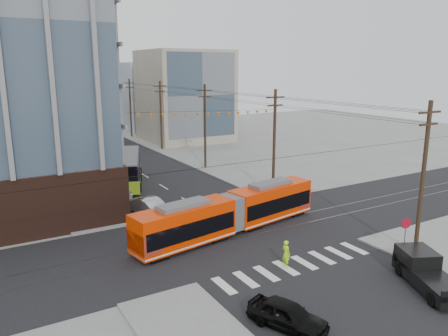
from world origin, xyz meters
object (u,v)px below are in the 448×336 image
at_px(streetcar, 231,213).
at_px(black_sedan, 288,315).
at_px(city_bus, 128,169).
at_px(pickup_truck, 430,275).

relative_size(streetcar, black_sedan, 4.04).
height_order(city_bus, pickup_truck, city_bus).
height_order(streetcar, black_sedan, streetcar).
distance_m(city_bus, black_sedan, 32.15).
relative_size(city_bus, black_sedan, 2.84).
xyz_separation_m(pickup_truck, black_sedan, (-9.96, 1.13, -0.21)).
bearing_deg(streetcar, city_bus, 86.38).
bearing_deg(city_bus, black_sedan, -73.91).
bearing_deg(pickup_truck, streetcar, 136.34).
relative_size(city_bus, pickup_truck, 2.19).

